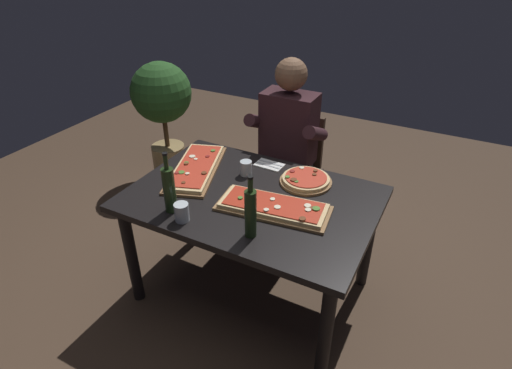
% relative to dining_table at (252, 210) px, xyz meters
% --- Properties ---
extents(ground_plane, '(6.40, 6.40, 0.00)m').
position_rel_dining_table_xyz_m(ground_plane, '(0.00, 0.00, -0.64)').
color(ground_plane, '#4C3828').
extents(dining_table, '(1.40, 0.96, 0.74)m').
position_rel_dining_table_xyz_m(dining_table, '(0.00, 0.00, 0.00)').
color(dining_table, black).
rests_on(dining_table, ground_plane).
extents(pizza_rectangular_front, '(0.64, 0.32, 0.05)m').
position_rel_dining_table_xyz_m(pizza_rectangular_front, '(0.17, -0.07, 0.12)').
color(pizza_rectangular_front, olive).
rests_on(pizza_rectangular_front, dining_table).
extents(pizza_rectangular_left, '(0.45, 0.68, 0.05)m').
position_rel_dining_table_xyz_m(pizza_rectangular_left, '(-0.45, 0.10, 0.12)').
color(pizza_rectangular_left, brown).
rests_on(pizza_rectangular_left, dining_table).
extents(pizza_round_far, '(0.31, 0.31, 0.05)m').
position_rel_dining_table_xyz_m(pizza_round_far, '(0.22, 0.28, 0.11)').
color(pizza_round_far, olive).
rests_on(pizza_round_far, dining_table).
extents(wine_bottle_dark, '(0.06, 0.06, 0.34)m').
position_rel_dining_table_xyz_m(wine_bottle_dark, '(0.16, -0.32, 0.23)').
color(wine_bottle_dark, '#233819').
rests_on(wine_bottle_dark, dining_table).
extents(oil_bottle_amber, '(0.07, 0.07, 0.35)m').
position_rel_dining_table_xyz_m(oil_bottle_amber, '(-0.32, -0.33, 0.23)').
color(oil_bottle_amber, '#233819').
rests_on(oil_bottle_amber, dining_table).
extents(tumbler_near_camera, '(0.07, 0.07, 0.09)m').
position_rel_dining_table_xyz_m(tumbler_near_camera, '(-0.15, 0.20, 0.14)').
color(tumbler_near_camera, silver).
rests_on(tumbler_near_camera, dining_table).
extents(tumbler_far_side, '(0.08, 0.08, 0.10)m').
position_rel_dining_table_xyz_m(tumbler_far_side, '(-0.21, -0.37, 0.14)').
color(tumbler_far_side, silver).
rests_on(tumbler_far_side, dining_table).
extents(napkin_cutlery_set, '(0.18, 0.12, 0.01)m').
position_rel_dining_table_xyz_m(napkin_cutlery_set, '(-0.07, 0.37, 0.10)').
color(napkin_cutlery_set, white).
rests_on(napkin_cutlery_set, dining_table).
extents(diner_chair, '(0.44, 0.44, 0.87)m').
position_rel_dining_table_xyz_m(diner_chair, '(-0.12, 0.86, -0.16)').
color(diner_chair, '#3D2B1E').
rests_on(diner_chair, ground_plane).
extents(seated_diner, '(0.53, 0.41, 1.33)m').
position_rel_dining_table_xyz_m(seated_diner, '(-0.12, 0.74, 0.10)').
color(seated_diner, '#23232D').
rests_on(seated_diner, ground_plane).
extents(potted_plant_corner, '(0.54, 0.54, 1.08)m').
position_rel_dining_table_xyz_m(potted_plant_corner, '(-1.44, 1.00, 0.07)').
color(potted_plant_corner, tan).
rests_on(potted_plant_corner, ground_plane).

